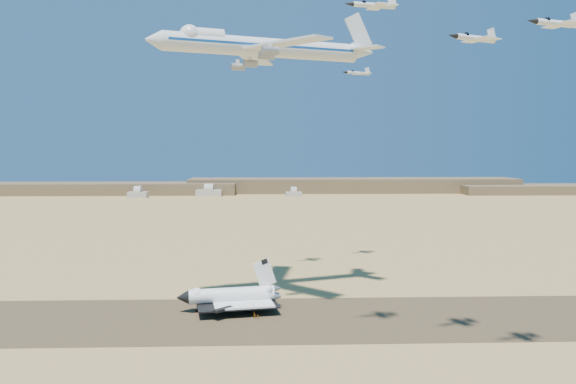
{
  "coord_description": "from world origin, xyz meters",
  "views": [
    {
      "loc": [
        10.56,
        -179.88,
        55.37
      ],
      "look_at": [
        17.1,
        8.0,
        41.06
      ],
      "focal_mm": 35.0,
      "sensor_mm": 36.0,
      "label": 1
    }
  ],
  "objects_px": {
    "crew_a": "(258,317)",
    "chase_jet_a": "(373,5)",
    "chase_jet_b": "(474,38)",
    "crew_b": "(254,313)",
    "crew_c": "(255,316)",
    "chase_jet_c": "(556,23)",
    "shuttle": "(231,297)",
    "chase_jet_d": "(293,55)",
    "chase_jet_e": "(357,73)",
    "carrier_747": "(257,47)"
  },
  "relations": [
    {
      "from": "shuttle",
      "to": "chase_jet_c",
      "type": "bearing_deg",
      "value": -48.95
    },
    {
      "from": "shuttle",
      "to": "crew_a",
      "type": "height_order",
      "value": "shuttle"
    },
    {
      "from": "carrier_747",
      "to": "crew_a",
      "type": "xyz_separation_m",
      "value": [
        0.32,
        -17.13,
        -89.73
      ]
    },
    {
      "from": "crew_b",
      "to": "crew_c",
      "type": "bearing_deg",
      "value": 171.61
    },
    {
      "from": "crew_c",
      "to": "crew_b",
      "type": "bearing_deg",
      "value": -61.57
    },
    {
      "from": "chase_jet_b",
      "to": "chase_jet_c",
      "type": "xyz_separation_m",
      "value": [
        13.32,
        -14.52,
        0.6
      ]
    },
    {
      "from": "crew_a",
      "to": "chase_jet_a",
      "type": "bearing_deg",
      "value": -114.82
    },
    {
      "from": "crew_a",
      "to": "chase_jet_e",
      "type": "relative_size",
      "value": 0.11
    },
    {
      "from": "chase_jet_b",
      "to": "chase_jet_d",
      "type": "bearing_deg",
      "value": 87.85
    },
    {
      "from": "shuttle",
      "to": "chase_jet_c",
      "type": "height_order",
      "value": "chase_jet_c"
    },
    {
      "from": "crew_b",
      "to": "crew_a",
      "type": "bearing_deg",
      "value": -175.76
    },
    {
      "from": "shuttle",
      "to": "chase_jet_d",
      "type": "distance_m",
      "value": 106.66
    },
    {
      "from": "crew_c",
      "to": "chase_jet_b",
      "type": "xyz_separation_m",
      "value": [
        56.44,
        -38.75,
        82.41
      ]
    },
    {
      "from": "crew_a",
      "to": "chase_jet_c",
      "type": "bearing_deg",
      "value": -105.66
    },
    {
      "from": "shuttle",
      "to": "crew_b",
      "type": "bearing_deg",
      "value": -50.74
    },
    {
      "from": "carrier_747",
      "to": "chase_jet_a",
      "type": "height_order",
      "value": "carrier_747"
    },
    {
      "from": "shuttle",
      "to": "chase_jet_b",
      "type": "height_order",
      "value": "chase_jet_b"
    },
    {
      "from": "shuttle",
      "to": "crew_a",
      "type": "xyz_separation_m",
      "value": [
        9.53,
        -11.16,
        -3.88
      ]
    },
    {
      "from": "shuttle",
      "to": "crew_a",
      "type": "relative_size",
      "value": 22.58
    },
    {
      "from": "carrier_747",
      "to": "crew_b",
      "type": "height_order",
      "value": "carrier_747"
    },
    {
      "from": "crew_c",
      "to": "chase_jet_c",
      "type": "bearing_deg",
      "value": 165.95
    },
    {
      "from": "chase_jet_c",
      "to": "chase_jet_d",
      "type": "bearing_deg",
      "value": 97.95
    },
    {
      "from": "shuttle",
      "to": "crew_b",
      "type": "height_order",
      "value": "shuttle"
    },
    {
      "from": "chase_jet_a",
      "to": "chase_jet_e",
      "type": "bearing_deg",
      "value": 71.2
    },
    {
      "from": "chase_jet_b",
      "to": "shuttle",
      "type": "bearing_deg",
      "value": 118.57
    },
    {
      "from": "crew_c",
      "to": "chase_jet_d",
      "type": "bearing_deg",
      "value": -80.79
    },
    {
      "from": "crew_a",
      "to": "chase_jet_c",
      "type": "xyz_separation_m",
      "value": [
        68.72,
        -52.07,
        83.03
      ]
    },
    {
      "from": "crew_b",
      "to": "chase_jet_a",
      "type": "distance_m",
      "value": 103.55
    },
    {
      "from": "crew_a",
      "to": "chase_jet_e",
      "type": "bearing_deg",
      "value": -6.78
    },
    {
      "from": "carrier_747",
      "to": "chase_jet_e",
      "type": "xyz_separation_m",
      "value": [
        45.36,
        66.6,
        0.27
      ]
    },
    {
      "from": "shuttle",
      "to": "chase_jet_b",
      "type": "relative_size",
      "value": 2.35
    },
    {
      "from": "chase_jet_a",
      "to": "chase_jet_d",
      "type": "xyz_separation_m",
      "value": [
        -16.34,
        94.29,
        2.77
      ]
    },
    {
      "from": "crew_a",
      "to": "chase_jet_b",
      "type": "height_order",
      "value": "chase_jet_b"
    },
    {
      "from": "carrier_747",
      "to": "chase_jet_a",
      "type": "xyz_separation_m",
      "value": [
        30.95,
        -49.2,
        1.95
      ]
    },
    {
      "from": "crew_a",
      "to": "chase_jet_b",
      "type": "relative_size",
      "value": 0.1
    },
    {
      "from": "chase_jet_c",
      "to": "chase_jet_d",
      "type": "relative_size",
      "value": 1.07
    },
    {
      "from": "shuttle",
      "to": "chase_jet_d",
      "type": "xyz_separation_m",
      "value": [
        23.82,
        51.05,
        90.56
      ]
    },
    {
      "from": "chase_jet_e",
      "to": "chase_jet_b",
      "type": "bearing_deg",
      "value": -109.64
    },
    {
      "from": "carrier_747",
      "to": "chase_jet_c",
      "type": "bearing_deg",
      "value": -64.05
    },
    {
      "from": "crew_a",
      "to": "crew_b",
      "type": "bearing_deg",
      "value": 39.24
    },
    {
      "from": "carrier_747",
      "to": "chase_jet_b",
      "type": "distance_m",
      "value": 78.41
    },
    {
      "from": "carrier_747",
      "to": "chase_jet_c",
      "type": "xyz_separation_m",
      "value": [
        69.04,
        -69.2,
        -6.69
      ]
    },
    {
      "from": "carrier_747",
      "to": "crew_b",
      "type": "relative_size",
      "value": 48.97
    },
    {
      "from": "crew_a",
      "to": "chase_jet_a",
      "type": "distance_m",
      "value": 101.84
    },
    {
      "from": "crew_b",
      "to": "chase_jet_c",
      "type": "height_order",
      "value": "chase_jet_c"
    },
    {
      "from": "chase_jet_a",
      "to": "chase_jet_b",
      "type": "relative_size",
      "value": 0.94
    },
    {
      "from": "shuttle",
      "to": "chase_jet_d",
      "type": "relative_size",
      "value": 2.59
    },
    {
      "from": "carrier_747",
      "to": "crew_a",
      "type": "height_order",
      "value": "carrier_747"
    },
    {
      "from": "chase_jet_a",
      "to": "chase_jet_b",
      "type": "bearing_deg",
      "value": -24.19
    },
    {
      "from": "shuttle",
      "to": "carrier_747",
      "type": "bearing_deg",
      "value": 22.92
    }
  ]
}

